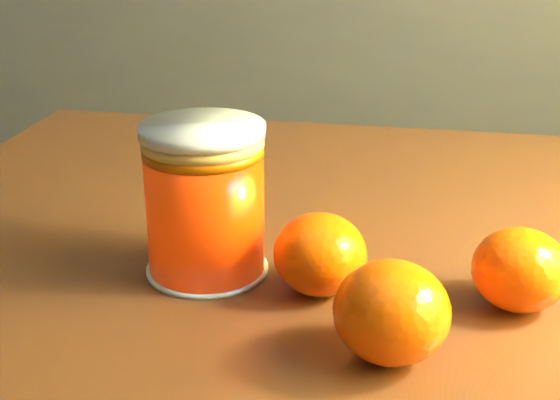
# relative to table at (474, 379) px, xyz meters

# --- Properties ---
(kitchen_counter) EXTENTS (3.15, 0.60, 0.90)m
(kitchen_counter) POSITION_rel_table_xyz_m (-0.78, 1.32, -0.19)
(kitchen_counter) COLOR #4D4E53
(kitchen_counter) RESTS_ON ground
(table) EXTENTS (1.01, 0.73, 0.74)m
(table) POSITION_rel_table_xyz_m (0.00, 0.00, 0.00)
(table) COLOR brown
(table) RESTS_ON ground
(juice_glass) EXTENTS (0.09, 0.09, 0.11)m
(juice_glass) POSITION_rel_table_xyz_m (-0.20, -0.03, 0.15)
(juice_glass) COLOR #FF3405
(juice_glass) RESTS_ON table
(orange_front) EXTENTS (0.08, 0.08, 0.06)m
(orange_front) POSITION_rel_table_xyz_m (-0.12, -0.05, 0.12)
(orange_front) COLOR #FF5805
(orange_front) RESTS_ON table
(orange_back) EXTENTS (0.06, 0.06, 0.05)m
(orange_back) POSITION_rel_table_xyz_m (0.01, -0.05, 0.12)
(orange_back) COLOR #FF5805
(orange_back) RESTS_ON table
(orange_extra) EXTENTS (0.09, 0.09, 0.06)m
(orange_extra) POSITION_rel_table_xyz_m (-0.07, -0.12, 0.12)
(orange_extra) COLOR #FF5805
(orange_extra) RESTS_ON table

